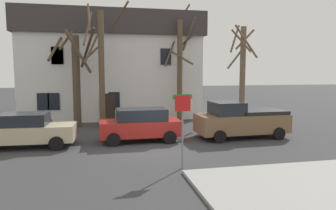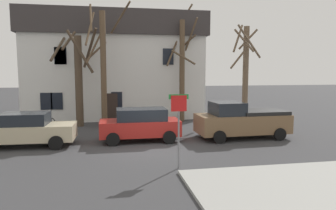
% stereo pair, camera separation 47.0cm
% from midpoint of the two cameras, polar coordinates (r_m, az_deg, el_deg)
% --- Properties ---
extents(ground_plane, '(120.00, 120.00, 0.00)m').
position_cam_midpoint_polar(ground_plane, '(15.05, -2.34, -8.18)').
color(ground_plane, '#38383A').
extents(building_main, '(14.00, 8.55, 8.22)m').
position_cam_midpoint_polar(building_main, '(27.23, -9.04, 7.10)').
color(building_main, white).
rests_on(building_main, ground_plane).
extents(tree_bare_near, '(2.98, 2.72, 6.58)m').
position_cam_midpoint_polar(tree_bare_near, '(21.80, -15.48, 5.22)').
color(tree_bare_near, '#4C3D2D').
rests_on(tree_bare_near, ground_plane).
extents(tree_bare_mid, '(2.97, 2.65, 8.18)m').
position_cam_midpoint_polar(tree_bare_mid, '(21.13, -11.18, 7.46)').
color(tree_bare_mid, brown).
rests_on(tree_bare_mid, ground_plane).
extents(tree_bare_far, '(2.34, 2.17, 8.72)m').
position_cam_midpoint_polar(tree_bare_far, '(23.17, 3.18, 7.16)').
color(tree_bare_far, brown).
rests_on(tree_bare_far, ground_plane).
extents(tree_bare_end, '(2.12, 2.16, 7.30)m').
position_cam_midpoint_polar(tree_bare_end, '(24.60, 14.43, 6.46)').
color(tree_bare_end, brown).
rests_on(tree_bare_end, ground_plane).
extents(car_beige_sedan, '(4.81, 2.19, 1.68)m').
position_cam_midpoint_polar(car_beige_sedan, '(16.97, -23.82, -4.13)').
color(car_beige_sedan, '#C6B793').
rests_on(car_beige_sedan, ground_plane).
extents(car_red_wagon, '(4.23, 2.06, 1.75)m').
position_cam_midpoint_polar(car_red_wagon, '(16.78, -4.28, -3.50)').
color(car_red_wagon, '#AD231E').
rests_on(car_red_wagon, ground_plane).
extents(pickup_truck_brown, '(5.12, 2.36, 2.04)m').
position_cam_midpoint_polar(pickup_truck_brown, '(17.98, 13.94, -2.77)').
color(pickup_truck_brown, brown).
rests_on(pickup_truck_brown, ground_plane).
extents(street_sign_pole, '(0.76, 0.07, 2.87)m').
position_cam_midpoint_polar(street_sign_pole, '(11.86, 3.10, -2.22)').
color(street_sign_pole, slate).
rests_on(street_sign_pole, ground_plane).
extents(bicycle_leaning, '(1.67, 0.61, 1.03)m').
position_cam_midpoint_polar(bicycle_leaning, '(22.03, -21.22, -3.00)').
color(bicycle_leaning, black).
rests_on(bicycle_leaning, ground_plane).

